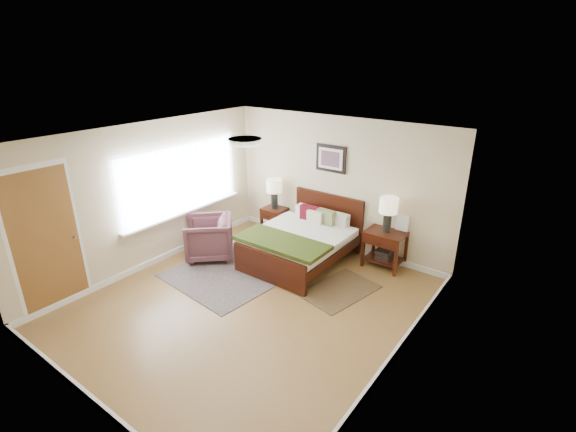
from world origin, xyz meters
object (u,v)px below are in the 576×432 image
Objects in this scene: lamp_right at (388,209)px; armchair at (209,238)px; bed at (302,237)px; nightstand_left at (274,214)px; nightstand_right at (385,246)px; rug_persian at (245,266)px; lamp_left at (274,189)px.

armchair is at bearing -150.43° from lamp_right.
bed reaches higher than nightstand_left.
nightstand_left is 2.53m from lamp_right.
nightstand_right is (1.27, 0.69, -0.08)m from bed.
nightstand_left is at bearing 149.56° from bed.
nightstand_right is 0.27× the size of rug_persian.
nightstand_left is at bearing -179.53° from lamp_right.
bed reaches higher than rug_persian.
nightstand_right is at bearing 76.38° from armchair.
rug_persian is (0.77, 0.10, -0.37)m from armchair.
nightstand_right reaches higher than nightstand_left.
lamp_right is at bearing 29.04° from bed.
armchair reaches higher than nightstand_right.
armchair is at bearing -101.22° from lamp_left.
armchair reaches higher than rug_persian.
bed is 2.85× the size of nightstand_right.
lamp_right is (2.44, 0.00, 0.11)m from lamp_left.
rug_persian is at bearing -132.93° from bed.
lamp_right is 0.73× the size of armchair.
lamp_right is at bearing 76.59° from armchair.
nightstand_right is 2.51m from lamp_left.
nightstand_left is (-1.17, 0.69, -0.04)m from bed.
nightstand_right is at bearing 0.16° from nightstand_left.
lamp_right is (2.44, 0.02, 0.65)m from nightstand_left.
lamp_right is (1.27, 0.71, 0.61)m from bed.
nightstand_right is 1.10× the size of lamp_right.
bed is at bearing 77.04° from armchair.
armchair is at bearing -101.36° from nightstand_left.
bed reaches higher than armchair.
nightstand_right is (2.44, 0.01, -0.04)m from nightstand_left.
bed is 3.12× the size of lamp_left.
nightstand_right is at bearing -0.31° from lamp_left.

